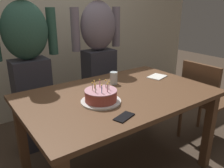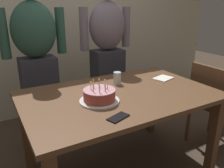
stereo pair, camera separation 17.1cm
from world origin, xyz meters
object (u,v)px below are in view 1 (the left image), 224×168
Objects in this scene: person_woman_cardigan at (99,54)px; birthday_cake at (101,96)px; person_man_bearded at (29,64)px; dining_chair at (203,97)px; cell_phone at (124,117)px; napkin_stack at (157,77)px; water_glass_near at (114,78)px.

birthday_cake is at bearing 58.11° from person_woman_cardigan.
person_man_bearded is 1.74m from dining_chair.
napkin_stack is at bearing 12.54° from cell_phone.
person_man_bearded and person_woman_cardigan have the same top height.
cell_phone is 1.17m from person_man_bearded.
cell_phone is at bearing 100.00° from dining_chair.
dining_chair is at bearing -8.26° from cell_phone.
person_woman_cardigan is 1.19m from dining_chair.
person_man_bearded is at bearing 132.09° from water_glass_near.
cell_phone is 0.09× the size of person_man_bearded.
birthday_cake reaches higher than cell_phone.
dining_chair is at bearing -20.73° from water_glass_near.
napkin_stack is at bearing -10.52° from water_glass_near.
birthday_cake is 2.68× the size of water_glass_near.
person_man_bearded reaches higher than dining_chair.
person_man_bearded reaches higher than birthday_cake.
dining_chair is (1.19, -0.07, -0.27)m from birthday_cake.
person_man_bearded reaches higher than cell_phone.
cell_phone is 0.81× the size of napkin_stack.
birthday_cake is at bearing 105.09° from person_man_bearded.
person_man_bearded is (-0.54, 0.60, 0.08)m from water_glass_near.
birthday_cake is at bearing 86.70° from dining_chair.
birthday_cake is 0.41m from water_glass_near.
water_glass_near is 0.98m from dining_chair.
person_woman_cardigan is at bearing 108.27° from napkin_stack.
cell_phone is 0.90m from napkin_stack.
water_glass_near reaches higher than cell_phone.
person_man_bearded is at bearing 0.00° from person_woman_cardigan.
person_woman_cardigan is at bearing 35.01° from dining_chair.
cell_phone is at bearing 100.93° from person_man_bearded.
cell_phone is at bearing 64.36° from person_woman_cardigan.
dining_chair reaches higher than napkin_stack.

